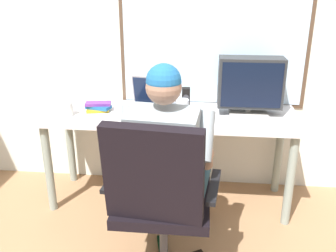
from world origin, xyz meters
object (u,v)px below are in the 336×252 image
at_px(laptop, 149,101).
at_px(coffee_mug, 67,109).
at_px(desk, 169,125).
at_px(crt_monitor, 250,83).
at_px(person_seated, 169,158).
at_px(wine_glass, 183,106).
at_px(book_stack, 98,107).
at_px(office_chair, 159,193).
at_px(desk_speaker, 186,99).

height_order(laptop, coffee_mug, laptop).
xyz_separation_m(desk, crt_monitor, (0.58, 0.06, 0.32)).
distance_m(desk, crt_monitor, 0.67).
relative_size(person_seated, crt_monitor, 2.74).
relative_size(wine_glass, coffee_mug, 1.52).
height_order(person_seated, wine_glass, person_seated).
relative_size(crt_monitor, book_stack, 2.27).
height_order(desk, crt_monitor, crt_monitor).
xyz_separation_m(desk, coffee_mug, (-0.73, -0.12, 0.14)).
bearing_deg(laptop, person_seated, -71.87).
bearing_deg(coffee_mug, laptop, 19.57).
distance_m(desk, coffee_mug, 0.75).
relative_size(office_chair, desk_speaker, 5.90).
bearing_deg(laptop, desk, -27.21).
xyz_separation_m(office_chair, crt_monitor, (0.54, 0.93, 0.38)).
xyz_separation_m(office_chair, coffee_mug, (-0.77, 0.76, 0.20)).
distance_m(desk, book_stack, 0.55).
distance_m(crt_monitor, desk_speaker, 0.49).
distance_m(desk, person_seated, 0.60).
bearing_deg(office_chair, desk, 92.47).
bearing_deg(wine_glass, laptop, 141.61).
xyz_separation_m(desk_speaker, book_stack, (-0.66, -0.08, -0.06)).
bearing_deg(desk_speaker, person_seated, -94.67).
height_order(crt_monitor, laptop, crt_monitor).
distance_m(crt_monitor, book_stack, 1.14).
bearing_deg(desk_speaker, wine_glass, -92.64).
bearing_deg(book_stack, coffee_mug, -146.86).
relative_size(desk, person_seated, 1.51).
height_order(office_chair, person_seated, person_seated).
bearing_deg(book_stack, person_seated, -45.21).
bearing_deg(coffee_mug, book_stack, 33.14).
relative_size(office_chair, crt_monitor, 2.23).
xyz_separation_m(crt_monitor, desk_speaker, (-0.46, 0.03, -0.14)).
xyz_separation_m(crt_monitor, laptop, (-0.74, 0.03, -0.17)).
xyz_separation_m(wine_glass, coffee_mug, (-0.84, 0.01, -0.05)).
relative_size(laptop, coffee_mug, 3.58).
distance_m(office_chair, wine_glass, 0.79).
xyz_separation_m(person_seated, desk_speaker, (0.06, 0.69, 0.16)).
height_order(desk, laptop, laptop).
distance_m(crt_monitor, laptop, 0.76).
xyz_separation_m(desk, wine_glass, (0.11, -0.13, 0.19)).
bearing_deg(desk, person_seated, -83.96).
xyz_separation_m(person_seated, book_stack, (-0.60, 0.60, 0.10)).
bearing_deg(person_seated, book_stack, 134.79).
bearing_deg(desk, wine_glass, -50.13).
xyz_separation_m(laptop, desk_speaker, (0.28, 0.01, 0.02)).
distance_m(office_chair, crt_monitor, 1.14).
xyz_separation_m(laptop, coffee_mug, (-0.57, -0.20, -0.01)).
distance_m(office_chair, coffee_mug, 1.10).
height_order(desk, wine_glass, wine_glass).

